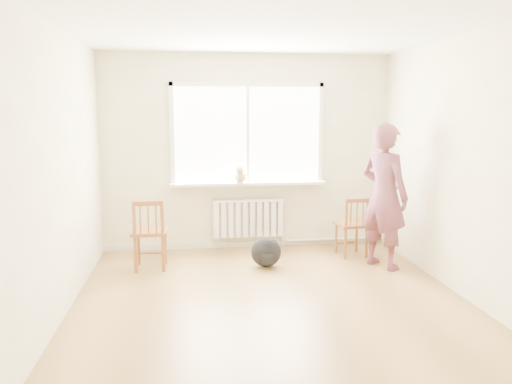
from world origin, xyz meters
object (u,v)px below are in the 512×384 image
object	(u,v)px
chair_left	(150,234)
chair_right	(353,227)
cat	(240,175)
person	(384,196)
backpack	(266,252)

from	to	relation	value
chair_left	chair_right	size ratio (longest dim) A/B	1.09
chair_left	cat	distance (m)	1.50
chair_right	person	xyz separation A→B (m)	(0.22, -0.48, 0.49)
chair_right	cat	xyz separation A→B (m)	(-1.46, 0.48, 0.65)
chair_right	backpack	size ratio (longest dim) A/B	2.14
chair_left	person	size ratio (longest dim) A/B	0.49
person	backpack	bearing A→B (deg)	51.96
cat	chair_right	bearing A→B (deg)	-10.18
chair_left	cat	xyz separation A→B (m)	(1.18, 0.70, 0.62)
chair_right	person	distance (m)	0.72
chair_left	backpack	world-z (taller)	chair_left
chair_left	person	distance (m)	2.90
chair_right	cat	size ratio (longest dim) A/B	2.04
chair_right	backpack	bearing A→B (deg)	7.52
person	backpack	world-z (taller)	person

